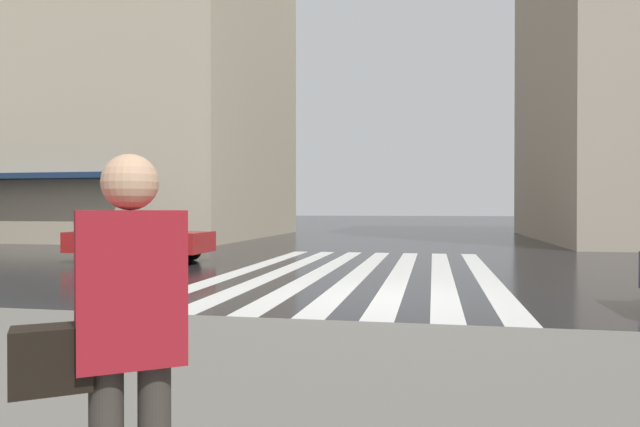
{
  "coord_description": "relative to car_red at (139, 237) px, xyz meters",
  "views": [
    {
      "loc": [
        -10.49,
        -0.84,
        1.62
      ],
      "look_at": [
        3.26,
        1.84,
        1.49
      ],
      "focal_mm": 32.69,
      "sensor_mm": 36.0,
      "label": 1
    }
  ],
  "objects": [
    {
      "name": "ground_plane",
      "position": [
        -5.5,
        -7.78,
        -0.76
      ],
      "size": [
        220.0,
        220.0,
        0.0
      ],
      "primitive_type": "plane",
      "color": "black"
    },
    {
      "name": "zebra_crossing",
      "position": [
        -1.5,
        -6.83,
        -0.75
      ],
      "size": [
        13.0,
        6.5,
        0.01
      ],
      "color": "silver",
      "rests_on": "ground_plane"
    },
    {
      "name": "haussmann_block_mid",
      "position": [
        14.68,
        12.55,
        10.88
      ],
      "size": [
        16.56,
        24.09,
        23.77
      ],
      "color": "tan",
      "rests_on": "ground_plane"
    },
    {
      "name": "car_red",
      "position": [
        0.0,
        0.0,
        0.0
      ],
      "size": [
        1.85,
        4.1,
        1.41
      ],
      "color": "maroon",
      "rests_on": "ground_plane"
    },
    {
      "name": "pedestrian_by_billboard",
      "position": [
        -13.92,
        -7.44,
        0.37
      ],
      "size": [
        0.52,
        0.62,
        1.68
      ],
      "color": "maroon",
      "rests_on": "sidewalk_pavement"
    }
  ]
}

